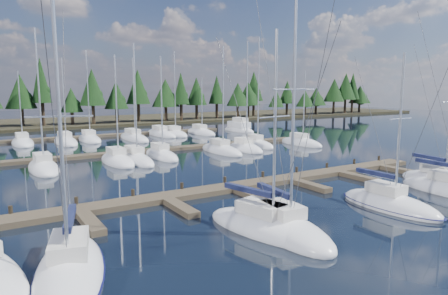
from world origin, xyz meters
TOP-DOWN VIEW (x-y plane):
  - ground at (0.00, 30.00)m, footprint 260.00×260.00m
  - far_shore at (0.00, 90.00)m, footprint 220.00×30.00m
  - main_dock at (0.00, 17.36)m, footprint 44.00×6.13m
  - back_docks at (0.00, 49.58)m, footprint 50.00×21.80m
  - front_sailboat_1 at (-14.36, 8.84)m, footprint 5.24×9.57m
  - front_sailboat_2 at (-3.53, 8.72)m, footprint 4.90×9.15m
  - front_sailboat_3 at (-2.76, 7.90)m, footprint 3.69×8.12m
  - front_sailboat_4 at (6.63, 7.93)m, footprint 2.89×7.91m
  - front_sailboat_6 at (16.08, 9.78)m, footprint 3.74×8.30m
  - back_sailboat_rows at (0.37, 45.27)m, footprint 45.87×32.86m
  - motor_yacht_right at (25.70, 55.26)m, footprint 3.21×8.91m
  - tree_line at (0.01, 80.23)m, footprint 185.01×11.99m

SIDE VIEW (x-z plane):
  - ground at x=0.00m, z-range 0.00..0.00m
  - back_docks at x=0.00m, z-range 0.00..0.40m
  - main_dock at x=0.00m, z-range -0.25..0.65m
  - back_sailboat_rows at x=0.37m, z-range -7.77..8.30m
  - front_sailboat_4 at x=6.63m, z-range -5.41..5.96m
  - front_sailboat_2 at x=-3.53m, z-range -5.83..6.37m
  - front_sailboat_1 at x=-14.36m, z-range -6.21..6.76m
  - front_sailboat_6 at x=16.08m, z-range -6.20..6.79m
  - front_sailboat_3 at x=-2.76m, z-range -7.16..7.75m
  - far_shore at x=0.00m, z-range 0.00..0.60m
  - motor_yacht_right at x=25.70m, z-range -1.72..2.69m
  - tree_line at x=0.01m, z-range 0.31..14.21m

